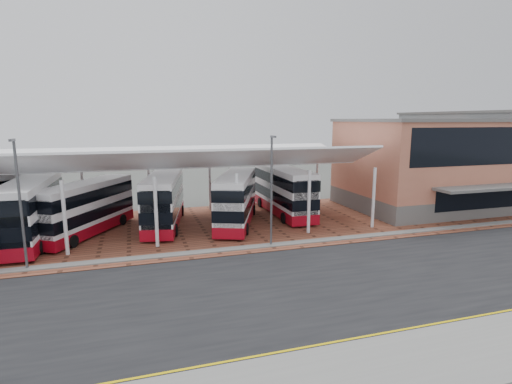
% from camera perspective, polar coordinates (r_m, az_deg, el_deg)
% --- Properties ---
extents(ground, '(140.00, 140.00, 0.00)m').
position_cam_1_polar(ground, '(23.46, 2.66, -12.69)').
color(ground, '#4A4C47').
extents(road, '(120.00, 14.00, 0.02)m').
position_cam_1_polar(road, '(22.60, 3.55, -13.61)').
color(road, black).
rests_on(road, ground).
extents(forecourt, '(72.00, 16.00, 0.06)m').
position_cam_1_polar(forecourt, '(35.78, -1.41, -4.49)').
color(forecourt, brown).
rests_on(forecourt, ground).
extents(sidewalk, '(120.00, 4.00, 0.14)m').
position_cam_1_polar(sidewalk, '(16.28, 14.54, -24.01)').
color(sidewalk, slate).
rests_on(sidewalk, ground).
extents(north_kerb, '(120.00, 0.80, 0.14)m').
position_cam_1_polar(north_kerb, '(28.97, -1.55, -8.00)').
color(north_kerb, slate).
rests_on(north_kerb, ground).
extents(yellow_line_near, '(120.00, 0.12, 0.01)m').
position_cam_1_polar(yellow_line_near, '(17.75, 10.91, -20.88)').
color(yellow_line_near, yellow).
rests_on(yellow_line_near, road).
extents(yellow_line_far, '(120.00, 0.12, 0.01)m').
position_cam_1_polar(yellow_line_far, '(17.97, 10.44, -20.43)').
color(yellow_line_far, yellow).
rests_on(yellow_line_far, road).
extents(canopy, '(37.00, 11.63, 7.07)m').
position_cam_1_polar(canopy, '(34.42, -14.85, 4.34)').
color(canopy, white).
rests_on(canopy, ground).
extents(terminal, '(18.40, 14.40, 9.25)m').
position_cam_1_polar(terminal, '(45.99, 24.32, 3.77)').
color(terminal, '#63615E').
rests_on(terminal, ground).
extents(lamp_west, '(0.16, 0.90, 8.07)m').
position_cam_1_polar(lamp_west, '(27.78, -30.66, -1.11)').
color(lamp_west, '#525358').
rests_on(lamp_west, ground).
extents(lamp_east, '(0.16, 0.90, 8.07)m').
position_cam_1_polar(lamp_east, '(28.59, 2.23, 0.62)').
color(lamp_east, '#525358').
rests_on(lamp_east, ground).
extents(bus_1, '(3.02, 11.37, 4.66)m').
position_cam_1_polar(bus_1, '(34.53, -29.45, -2.38)').
color(bus_1, white).
rests_on(bus_1, forecourt).
extents(bus_2, '(7.15, 10.01, 4.21)m').
position_cam_1_polar(bus_2, '(34.59, -23.14, -2.24)').
color(bus_2, white).
rests_on(bus_2, forecourt).
extents(bus_3, '(4.51, 11.08, 4.45)m').
position_cam_1_polar(bus_3, '(35.39, -12.99, -1.19)').
color(bus_3, white).
rests_on(bus_3, forecourt).
extents(bus_4, '(6.24, 10.90, 4.43)m').
position_cam_1_polar(bus_4, '(35.04, -2.80, -1.07)').
color(bus_4, white).
rests_on(bus_4, forecourt).
extents(bus_5, '(2.86, 11.08, 4.56)m').
position_cam_1_polar(bus_5, '(38.83, 3.94, 0.13)').
color(bus_5, white).
rests_on(bus_5, forecourt).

